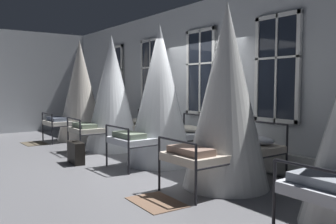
{
  "coord_description": "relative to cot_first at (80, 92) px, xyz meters",
  "views": [
    {
      "loc": [
        5.93,
        -3.95,
        1.57
      ],
      "look_at": [
        0.35,
        0.03,
        1.07
      ],
      "focal_mm": 38.1,
      "sensor_mm": 36.0,
      "label": 1
    }
  ],
  "objects": [
    {
      "name": "rug_first",
      "position": [
        -0.01,
        -1.33,
        -1.39
      ],
      "size": [
        0.82,
        0.58,
        0.01
      ],
      "primitive_type": "cube",
      "rotation": [
        0.0,
        0.0,
        0.03
      ],
      "color": "brown",
      "rests_on": "ground"
    },
    {
      "name": "cot_fourth",
      "position": [
        5.96,
        0.0,
        -0.01
      ],
      "size": [
        1.36,
        2.01,
        2.86
      ],
      "rotation": [
        0.0,
        0.0,
        1.59
      ],
      "color": "black",
      "rests_on": "ground"
    },
    {
      "name": "ground",
      "position": [
        4.0,
        0.01,
        -1.4
      ],
      "size": [
        24.99,
        24.99,
        0.0
      ],
      "primitive_type": "plane",
      "color": "slate"
    },
    {
      "name": "suitcase_dark",
      "position": [
        3.02,
        -1.32,
        -1.18
      ],
      "size": [
        0.57,
        0.25,
        0.47
      ],
      "rotation": [
        0.0,
        0.0,
        -0.07
      ],
      "color": "black",
      "rests_on": "ground"
    },
    {
      "name": "cot_third",
      "position": [
        4.01,
        0.07,
        -0.04
      ],
      "size": [
        1.36,
        2.02,
        2.81
      ],
      "rotation": [
        0.0,
        0.0,
        1.6
      ],
      "color": "black",
      "rests_on": "ground"
    },
    {
      "name": "window_bank",
      "position": [
        4.0,
        1.14,
        -0.37
      ],
      "size": [
        8.93,
        0.1,
        2.73
      ],
      "color": "black",
      "rests_on": "ground"
    },
    {
      "name": "back_wall_with_windows",
      "position": [
        4.0,
        1.26,
        0.3
      ],
      "size": [
        13.5,
        0.1,
        3.41
      ],
      "primitive_type": "cube",
      "color": "silver",
      "rests_on": "ground"
    },
    {
      "name": "rug_fourth",
      "position": [
        6.0,
        -1.33,
        -1.39
      ],
      "size": [
        0.82,
        0.59,
        0.01
      ],
      "primitive_type": "cube",
      "rotation": [
        0.0,
        0.0,
        -0.04
      ],
      "color": "brown",
      "rests_on": "ground"
    },
    {
      "name": "cot_first",
      "position": [
        0.0,
        0.0,
        0.0
      ],
      "size": [
        1.36,
        2.01,
        2.88
      ],
      "rotation": [
        0.0,
        0.0,
        1.58
      ],
      "color": "black",
      "rests_on": "ground"
    },
    {
      "name": "cot_second",
      "position": [
        1.99,
        0.02,
        -0.04
      ],
      "size": [
        1.36,
        2.02,
        2.81
      ],
      "rotation": [
        0.0,
        0.0,
        1.55
      ],
      "color": "black",
      "rests_on": "ground"
    }
  ]
}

